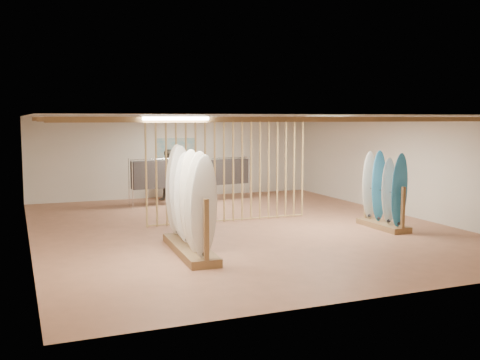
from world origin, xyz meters
name	(u,v)px	position (x,y,z in m)	size (l,w,h in m)	color
floor	(240,227)	(0.00, 0.00, 0.00)	(12.00, 12.00, 0.00)	#B07555
ceiling	(240,116)	(0.00, 0.00, 2.80)	(12.00, 12.00, 0.00)	gray
wall_back	(176,157)	(0.00, 6.00, 1.40)	(12.00, 12.00, 0.00)	silver
wall_front	(388,207)	(0.00, -6.00, 1.40)	(12.00, 12.00, 0.00)	silver
wall_left	(27,180)	(-5.00, 0.00, 1.40)	(12.00, 12.00, 0.00)	silver
wall_right	(403,166)	(5.00, 0.00, 1.40)	(12.00, 12.00, 0.00)	silver
ceiling_slats	(240,119)	(0.00, 0.00, 2.72)	(9.50, 6.12, 0.10)	olive
light_panels	(240,118)	(0.00, 0.00, 2.74)	(1.20, 0.35, 0.06)	white
bamboo_partition	(229,169)	(0.00, 0.80, 1.40)	(4.45, 0.05, 2.78)	tan
poster	(176,151)	(0.00, 5.98, 1.60)	(1.40, 0.03, 0.90)	teal
rack_left	(189,217)	(-1.98, -2.15, 0.74)	(0.74, 2.70, 2.15)	olive
rack_right	(384,203)	(3.28, -1.47, 0.64)	(0.52, 1.62, 1.88)	olive
clothing_rack_a	(153,175)	(-1.24, 4.20, 0.99)	(1.42, 0.48, 1.52)	silver
clothing_rack_b	(230,171)	(1.50, 4.64, 0.95)	(1.36, 0.51, 1.46)	silver
shopper_a	(188,176)	(-0.06, 4.28, 0.90)	(0.65, 0.44, 1.79)	#26252D
shopper_b	(171,172)	(-0.47, 4.95, 0.97)	(0.94, 0.73, 1.95)	#3A352C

